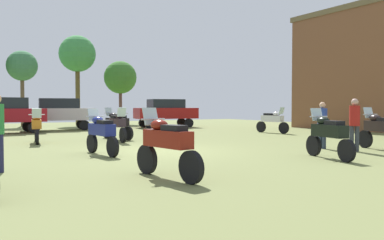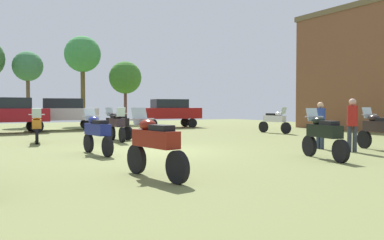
% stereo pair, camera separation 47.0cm
% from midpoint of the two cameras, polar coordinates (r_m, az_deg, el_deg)
% --- Properties ---
extents(ground_plane, '(44.00, 52.00, 0.02)m').
position_cam_midpoint_polar(ground_plane, '(13.82, -4.38, -4.43)').
color(ground_plane, olive).
extents(motorcycle_2, '(0.62, 2.11, 1.45)m').
position_cam_midpoint_polar(motorcycle_2, '(13.06, -12.24, -1.67)').
color(motorcycle_2, black).
rests_on(motorcycle_2, ground).
extents(motorcycle_5, '(0.62, 2.11, 1.48)m').
position_cam_midpoint_polar(motorcycle_5, '(17.73, -9.77, -0.66)').
color(motorcycle_5, black).
rests_on(motorcycle_5, ground).
extents(motorcycle_6, '(0.66, 2.24, 1.50)m').
position_cam_midpoint_polar(motorcycle_6, '(8.59, -3.73, -3.36)').
color(motorcycle_6, black).
rests_on(motorcycle_6, ground).
extents(motorcycle_7, '(0.82, 2.12, 1.46)m').
position_cam_midpoint_polar(motorcycle_7, '(18.88, -9.82, -0.51)').
color(motorcycle_7, black).
rests_on(motorcycle_7, ground).
extents(motorcycle_8, '(0.74, 2.11, 1.47)m').
position_cam_midpoint_polar(motorcycle_8, '(12.32, 19.11, -1.91)').
color(motorcycle_8, black).
rests_on(motorcycle_8, ground).
extents(motorcycle_10, '(0.74, 2.13, 1.49)m').
position_cam_midpoint_polar(motorcycle_10, '(15.42, 25.67, -1.20)').
color(motorcycle_10, black).
rests_on(motorcycle_10, ground).
extents(motorcycle_11, '(0.67, 2.16, 1.44)m').
position_cam_midpoint_polar(motorcycle_11, '(17.96, -20.35, -0.76)').
color(motorcycle_11, black).
rests_on(motorcycle_11, ground).
extents(motorcycle_12, '(0.69, 2.23, 1.47)m').
position_cam_midpoint_polar(motorcycle_12, '(23.27, 12.17, -0.04)').
color(motorcycle_12, black).
rests_on(motorcycle_12, ground).
extents(car_2, '(4.40, 2.06, 2.00)m').
position_cam_midpoint_polar(car_2, '(24.86, -24.15, 0.99)').
color(car_2, black).
rests_on(car_2, ground).
extents(car_3, '(4.52, 2.43, 2.00)m').
position_cam_midpoint_polar(car_3, '(26.85, -17.30, 1.14)').
color(car_3, black).
rests_on(car_3, ground).
extents(car_4, '(4.51, 2.37, 2.00)m').
position_cam_midpoint_polar(car_4, '(28.72, -2.73, 1.28)').
color(car_4, black).
rests_on(car_4, ground).
extents(person_1, '(0.48, 0.48, 1.78)m').
position_cam_midpoint_polar(person_1, '(14.56, 22.54, -0.09)').
color(person_1, '#32363F').
rests_on(person_1, ground).
extents(person_3, '(0.36, 0.36, 1.67)m').
position_cam_midpoint_polar(person_3, '(15.19, 18.50, -0.23)').
color(person_3, '#2A3547').
rests_on(person_3, ground).
extents(tree_1, '(2.95, 2.95, 7.26)m').
position_cam_midpoint_polar(tree_1, '(34.72, -14.80, 8.85)').
color(tree_1, brown).
rests_on(tree_1, ground).
extents(tree_3, '(2.25, 2.25, 5.66)m').
position_cam_midpoint_polar(tree_3, '(33.17, -21.78, 6.95)').
color(tree_3, brown).
rests_on(tree_3, ground).
extents(tree_4, '(2.75, 2.75, 5.32)m').
position_cam_midpoint_polar(tree_4, '(34.97, -9.01, 5.89)').
color(tree_4, brown).
rests_on(tree_4, ground).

